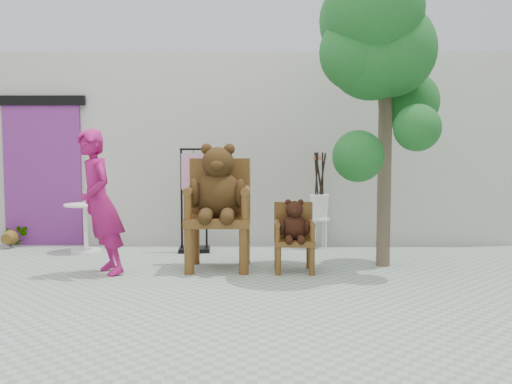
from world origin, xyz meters
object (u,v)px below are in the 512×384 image
(chair_small, at_px, (294,229))
(tree, at_px, (375,45))
(chair_big, at_px, (218,197))
(stool_bucket, at_px, (319,206))
(cafe_table, at_px, (86,222))
(display_stand, at_px, (194,212))
(person, at_px, (100,203))

(chair_small, distance_m, tree, 2.42)
(chair_big, xyz_separation_m, stool_bucket, (1.42, 1.46, -0.26))
(cafe_table, height_order, tree, tree)
(chair_small, bearing_deg, stool_bucket, 73.63)
(display_stand, height_order, tree, tree)
(chair_big, bearing_deg, display_stand, 111.38)
(display_stand, distance_m, stool_bucket, 1.89)
(chair_small, xyz_separation_m, stool_bucket, (0.48, 1.63, 0.12))
(cafe_table, distance_m, stool_bucket, 3.47)
(chair_big, height_order, stool_bucket, chair_big)
(person, xyz_separation_m, stool_bucket, (2.79, 1.83, -0.22))
(chair_big, xyz_separation_m, chair_small, (0.94, -0.17, -0.38))
(person, distance_m, stool_bucket, 3.34)
(chair_small, bearing_deg, person, -175.15)
(person, distance_m, display_stand, 1.79)
(display_stand, xyz_separation_m, tree, (2.35, -1.24, 2.16))
(person, relative_size, stool_bucket, 1.18)
(chair_small, xyz_separation_m, tree, (0.97, 0.06, 2.22))
(chair_small, bearing_deg, display_stand, 136.64)
(chair_big, height_order, cafe_table, chair_big)
(chair_small, bearing_deg, cafe_table, 156.59)
(person, height_order, display_stand, person)
(display_stand, bearing_deg, tree, -32.34)
(chair_big, bearing_deg, chair_small, -10.16)
(person, xyz_separation_m, display_stand, (0.93, 1.50, -0.28))
(chair_big, relative_size, person, 0.91)
(chair_small, bearing_deg, chair_big, 169.84)
(cafe_table, bearing_deg, stool_bucket, 5.70)
(chair_small, distance_m, display_stand, 1.90)
(chair_big, relative_size, stool_bucket, 1.08)
(display_stand, distance_m, tree, 3.43)
(chair_big, distance_m, stool_bucket, 2.05)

